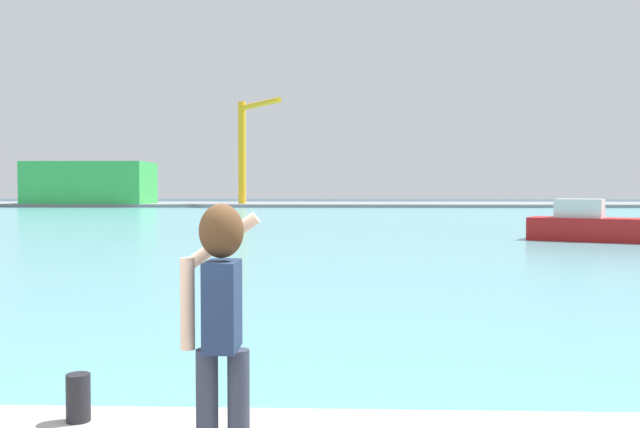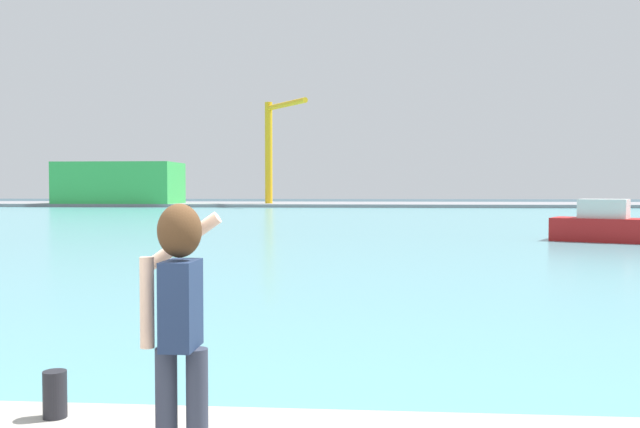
# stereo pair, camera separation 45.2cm
# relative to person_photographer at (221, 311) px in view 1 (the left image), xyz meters

# --- Properties ---
(ground_plane) EXTENTS (220.00, 220.00, 0.00)m
(ground_plane) POSITION_rel_person_photographer_xyz_m (-0.45, 49.39, -1.55)
(ground_plane) COLOR #334751
(harbor_water) EXTENTS (140.00, 100.00, 0.02)m
(harbor_water) POSITION_rel_person_photographer_xyz_m (-0.45, 51.39, -1.54)
(harbor_water) COLOR #599EA8
(harbor_water) RESTS_ON ground_plane
(far_shore_dock) EXTENTS (140.00, 20.00, 0.43)m
(far_shore_dock) POSITION_rel_person_photographer_xyz_m (-0.45, 91.39, -1.34)
(far_shore_dock) COLOR gray
(far_shore_dock) RESTS_ON ground_plane
(person_photographer) EXTENTS (0.52, 0.55, 1.74)m
(person_photographer) POSITION_rel_person_photographer_xyz_m (0.00, 0.00, 0.00)
(person_photographer) COLOR #2D3342
(person_photographer) RESTS_ON quay_promenade
(harbor_bollard) EXTENTS (0.19, 0.19, 0.38)m
(harbor_bollard) POSITION_rel_person_photographer_xyz_m (-1.32, 1.01, -0.88)
(harbor_bollard) COLOR black
(harbor_bollard) RESTS_ON quay_promenade
(boat_moored) EXTENTS (6.01, 4.36, 1.87)m
(boat_moored) POSITION_rel_person_photographer_xyz_m (11.83, 26.50, -0.85)
(boat_moored) COLOR #B21919
(boat_moored) RESTS_ON harbor_water
(warehouse_left) EXTENTS (15.74, 8.49, 5.52)m
(warehouse_left) POSITION_rel_person_photographer_xyz_m (-33.22, 85.65, 1.63)
(warehouse_left) COLOR green
(warehouse_left) RESTS_ON far_shore_dock
(port_crane) EXTENTS (6.57, 8.70, 13.59)m
(port_crane) POSITION_rel_person_photographer_xyz_m (-12.29, 85.80, 7.24)
(port_crane) COLOR yellow
(port_crane) RESTS_ON far_shore_dock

